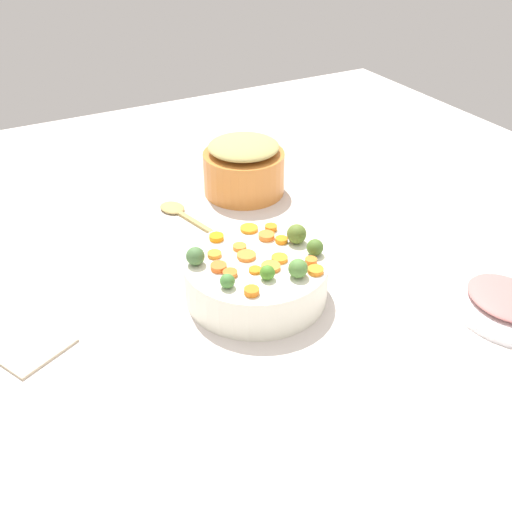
# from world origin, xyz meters

# --- Properties ---
(tabletop) EXTENTS (2.40, 2.40, 0.02)m
(tabletop) POSITION_xyz_m (0.00, 0.00, 0.01)
(tabletop) COLOR silver
(tabletop) RESTS_ON ground
(serving_bowl_carrots) EXTENTS (0.29, 0.29, 0.09)m
(serving_bowl_carrots) POSITION_xyz_m (-0.02, 0.01, 0.06)
(serving_bowl_carrots) COLOR white
(serving_bowl_carrots) RESTS_ON tabletop
(metal_pot) EXTENTS (0.22, 0.22, 0.11)m
(metal_pot) POSITION_xyz_m (-0.21, -0.42, 0.08)
(metal_pot) COLOR orange
(metal_pot) RESTS_ON tabletop
(stuffing_mound) EXTENTS (0.19, 0.19, 0.04)m
(stuffing_mound) POSITION_xyz_m (-0.21, -0.42, 0.15)
(stuffing_mound) COLOR tan
(stuffing_mound) RESTS_ON metal_pot
(carrot_slice_0) EXTENTS (0.03, 0.03, 0.01)m
(carrot_slice_0) POSITION_xyz_m (0.00, 0.04, 0.11)
(carrot_slice_0) COLOR orange
(carrot_slice_0) RESTS_ON serving_bowl_carrots
(carrot_slice_1) EXTENTS (0.05, 0.05, 0.01)m
(carrot_slice_1) POSITION_xyz_m (-0.03, 0.05, 0.11)
(carrot_slice_1) COLOR orange
(carrot_slice_1) RESTS_ON serving_bowl_carrots
(carrot_slice_2) EXTENTS (0.05, 0.05, 0.01)m
(carrot_slice_2) POSITION_xyz_m (-0.06, 0.03, 0.11)
(carrot_slice_2) COLOR orange
(carrot_slice_2) RESTS_ON serving_bowl_carrots
(carrot_slice_3) EXTENTS (0.04, 0.04, 0.01)m
(carrot_slice_3) POSITION_xyz_m (0.04, 0.10, 0.11)
(carrot_slice_3) COLOR orange
(carrot_slice_3) RESTS_ON serving_bowl_carrots
(carrot_slice_4) EXTENTS (0.04, 0.04, 0.01)m
(carrot_slice_4) POSITION_xyz_m (-0.01, -0.05, 0.11)
(carrot_slice_4) COLOR orange
(carrot_slice_4) RESTS_ON serving_bowl_carrots
(carrot_slice_5) EXTENTS (0.04, 0.04, 0.01)m
(carrot_slice_5) POSITION_xyz_m (0.05, 0.03, 0.11)
(carrot_slice_5) COLOR orange
(carrot_slice_5) RESTS_ON serving_bowl_carrots
(carrot_slice_6) EXTENTS (0.05, 0.05, 0.01)m
(carrot_slice_6) POSITION_xyz_m (-0.08, -0.06, 0.11)
(carrot_slice_6) COLOR orange
(carrot_slice_6) RESTS_ON serving_bowl_carrots
(carrot_slice_7) EXTENTS (0.03, 0.03, 0.01)m
(carrot_slice_7) POSITION_xyz_m (-0.10, -0.03, 0.11)
(carrot_slice_7) COLOR orange
(carrot_slice_7) RESTS_ON serving_bowl_carrots
(carrot_slice_8) EXTENTS (0.04, 0.04, 0.01)m
(carrot_slice_8) POSITION_xyz_m (-0.06, -0.10, 0.11)
(carrot_slice_8) COLOR orange
(carrot_slice_8) RESTS_ON serving_bowl_carrots
(carrot_slice_9) EXTENTS (0.03, 0.03, 0.01)m
(carrot_slice_9) POSITION_xyz_m (0.05, -0.05, 0.11)
(carrot_slice_9) COLOR orange
(carrot_slice_9) RESTS_ON serving_bowl_carrots
(carrot_slice_10) EXTENTS (0.04, 0.04, 0.01)m
(carrot_slice_10) POSITION_xyz_m (-0.10, -0.08, 0.11)
(carrot_slice_10) COLOR orange
(carrot_slice_10) RESTS_ON serving_bowl_carrots
(carrot_slice_11) EXTENTS (0.03, 0.03, 0.01)m
(carrot_slice_11) POSITION_xyz_m (-0.10, 0.10, 0.11)
(carrot_slice_11) COLOR orange
(carrot_slice_11) RESTS_ON serving_bowl_carrots
(carrot_slice_12) EXTENTS (0.04, 0.04, 0.01)m
(carrot_slice_12) POSITION_xyz_m (0.02, -0.10, 0.11)
(carrot_slice_12) COLOR orange
(carrot_slice_12) RESTS_ON serving_bowl_carrots
(carrot_slice_13) EXTENTS (0.05, 0.05, 0.01)m
(carrot_slice_13) POSITION_xyz_m (-0.01, -0.01, 0.11)
(carrot_slice_13) COLOR orange
(carrot_slice_13) RESTS_ON serving_bowl_carrots
(carrot_slice_14) EXTENTS (0.03, 0.03, 0.01)m
(carrot_slice_14) POSITION_xyz_m (-0.11, 0.07, 0.11)
(carrot_slice_14) COLOR orange
(carrot_slice_14) RESTS_ON serving_bowl_carrots
(carrot_slice_15) EXTENTS (0.04, 0.04, 0.01)m
(carrot_slice_15) POSITION_xyz_m (0.06, -0.00, 0.11)
(carrot_slice_15) COLOR orange
(carrot_slice_15) RESTS_ON serving_bowl_carrots
(brussels_sprout_0) EXTENTS (0.04, 0.04, 0.04)m
(brussels_sprout_0) POSITION_xyz_m (0.09, -0.04, 0.13)
(brussels_sprout_0) COLOR #49713E
(brussels_sprout_0) RESTS_ON serving_bowl_carrots
(brussels_sprout_1) EXTENTS (0.03, 0.03, 0.03)m
(brussels_sprout_1) POSITION_xyz_m (0.07, 0.06, 0.12)
(brussels_sprout_1) COLOR #468139
(brussels_sprout_1) RESTS_ON serving_bowl_carrots
(brussels_sprout_2) EXTENTS (0.04, 0.04, 0.04)m
(brussels_sprout_2) POSITION_xyz_m (-0.06, 0.09, 0.13)
(brussels_sprout_2) COLOR #52823B
(brussels_sprout_2) RESTS_ON serving_bowl_carrots
(brussels_sprout_3) EXTENTS (0.03, 0.03, 0.03)m
(brussels_sprout_3) POSITION_xyz_m (-0.01, 0.07, 0.12)
(brussels_sprout_3) COLOR #488527
(brussels_sprout_3) RESTS_ON serving_bowl_carrots
(brussels_sprout_4) EXTENTS (0.03, 0.03, 0.03)m
(brussels_sprout_4) POSITION_xyz_m (-0.14, 0.04, 0.12)
(brussels_sprout_4) COLOR #4B6D29
(brussels_sprout_4) RESTS_ON serving_bowl_carrots
(brussels_sprout_5) EXTENTS (0.04, 0.04, 0.04)m
(brussels_sprout_5) POSITION_xyz_m (-0.13, -0.01, 0.13)
(brussels_sprout_5) COLOR #59712A
(brussels_sprout_5) RESTS_ON serving_bowl_carrots
(wooden_spoon) EXTENTS (0.10, 0.27, 0.01)m
(wooden_spoon) POSITION_xyz_m (-0.01, -0.38, 0.03)
(wooden_spoon) COLOR tan
(wooden_spoon) RESTS_ON tabletop
(ham_slice_main) EXTENTS (0.16, 0.19, 0.02)m
(ham_slice_main) POSITION_xyz_m (-0.45, 0.28, 0.04)
(ham_slice_main) COLOR #BE6F6B
(ham_slice_main) RESTS_ON ham_plate
(dish_towel) EXTENTS (0.18, 0.20, 0.01)m
(dish_towel) POSITION_xyz_m (0.43, -0.07, 0.02)
(dish_towel) COLOR #C6B496
(dish_towel) RESTS_ON tabletop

